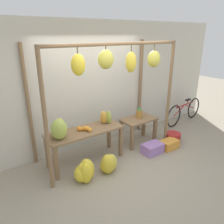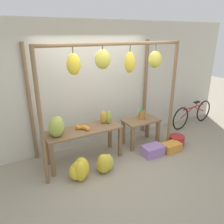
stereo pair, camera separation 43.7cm
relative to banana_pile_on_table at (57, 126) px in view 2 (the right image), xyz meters
name	(u,v)px [view 2 (the right image)]	position (x,y,z in m)	size (l,w,h in m)	color
ground_plane	(124,169)	(1.07, -0.69, -0.89)	(20.00, 20.00, 0.00)	gray
shop_wall_back	(93,86)	(1.07, 0.68, 0.51)	(8.00, 0.08, 2.80)	beige
stall_awning	(113,76)	(1.09, -0.20, 0.89)	(2.90, 1.11, 2.38)	brown
display_table_main	(84,134)	(0.53, 0.01, -0.29)	(1.54, 0.56, 0.71)	brown
display_table_side	(141,125)	(1.97, 0.04, -0.41)	(0.83, 0.50, 0.62)	brown
banana_pile_on_table	(57,126)	(0.00, 0.00, 0.00)	(0.37, 0.43, 0.38)	gold
orange_pile	(84,127)	(0.53, -0.01, -0.13)	(0.24, 0.24, 0.10)	orange
pineapple_cluster	(142,114)	(2.00, 0.06, -0.14)	(0.15, 0.15, 0.31)	#B27F38
banana_pile_ground_left	(79,170)	(0.20, -0.53, -0.70)	(0.47, 0.41, 0.42)	gold
banana_pile_ground_right	(105,164)	(0.71, -0.57, -0.71)	(0.44, 0.42, 0.40)	gold
fruit_crate_white	(153,150)	(1.91, -0.53, -0.78)	(0.46, 0.30, 0.22)	#9970B7
blue_bucket	(177,140)	(2.71, -0.43, -0.78)	(0.36, 0.36, 0.22)	#AD2323
parked_bicycle	(193,114)	(3.96, 0.24, -0.55)	(1.70, 0.24, 0.69)	black
papaya_pile	(106,117)	(1.06, 0.06, -0.04)	(0.25, 0.23, 0.28)	#93A33D
fruit_crate_purple	(171,147)	(2.38, -0.60, -0.79)	(0.41, 0.27, 0.20)	orange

